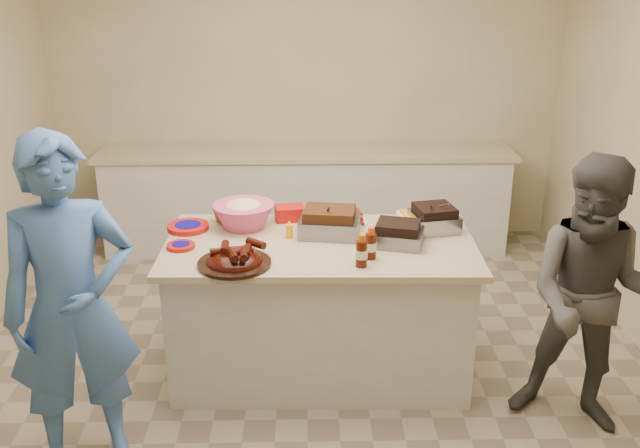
{
  "coord_description": "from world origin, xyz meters",
  "views": [
    {
      "loc": [
        0.0,
        -3.82,
        2.51
      ],
      "look_at": [
        0.08,
        0.18,
        0.98
      ],
      "focal_mm": 40.0,
      "sensor_mm": 36.0,
      "label": 1
    }
  ],
  "objects_px": {
    "plastic_cup": "(221,221)",
    "guest_gray": "(575,421)",
    "rib_platter": "(235,265)",
    "island": "(320,369)",
    "coleslaw_bowl": "(244,227)",
    "mustard_bottle": "(289,238)",
    "bbq_bottle_a": "(361,266)",
    "roasting_pan": "(433,229)",
    "bbq_bottle_b": "(370,258)"
  },
  "relations": [
    {
      "from": "guest_gray",
      "to": "bbq_bottle_b",
      "type": "bearing_deg",
      "value": -172.62
    },
    {
      "from": "plastic_cup",
      "to": "guest_gray",
      "type": "bearing_deg",
      "value": -24.43
    },
    {
      "from": "island",
      "to": "mustard_bottle",
      "type": "height_order",
      "value": "mustard_bottle"
    },
    {
      "from": "coleslaw_bowl",
      "to": "mustard_bottle",
      "type": "xyz_separation_m",
      "value": [
        0.29,
        -0.19,
        0.0
      ]
    },
    {
      "from": "coleslaw_bowl",
      "to": "guest_gray",
      "type": "distance_m",
      "value": 2.27
    },
    {
      "from": "bbq_bottle_b",
      "to": "island",
      "type": "bearing_deg",
      "value": 139.34
    },
    {
      "from": "rib_platter",
      "to": "bbq_bottle_a",
      "type": "distance_m",
      "value": 0.7
    },
    {
      "from": "bbq_bottle_a",
      "to": "bbq_bottle_b",
      "type": "xyz_separation_m",
      "value": [
        0.06,
        0.11,
        0.0
      ]
    },
    {
      "from": "island",
      "to": "rib_platter",
      "type": "distance_m",
      "value": 1.05
    },
    {
      "from": "guest_gray",
      "to": "plastic_cup",
      "type": "bearing_deg",
      "value": 178.87
    },
    {
      "from": "bbq_bottle_a",
      "to": "plastic_cup",
      "type": "relative_size",
      "value": 1.79
    },
    {
      "from": "coleslaw_bowl",
      "to": "mustard_bottle",
      "type": "relative_size",
      "value": 3.34
    },
    {
      "from": "coleslaw_bowl",
      "to": "guest_gray",
      "type": "height_order",
      "value": "coleslaw_bowl"
    },
    {
      "from": "island",
      "to": "roasting_pan",
      "type": "relative_size",
      "value": 6.95
    },
    {
      "from": "island",
      "to": "rib_platter",
      "type": "height_order",
      "value": "rib_platter"
    },
    {
      "from": "coleslaw_bowl",
      "to": "island",
      "type": "bearing_deg",
      "value": -28.9
    },
    {
      "from": "island",
      "to": "bbq_bottle_a",
      "type": "bearing_deg",
      "value": -56.5
    },
    {
      "from": "rib_platter",
      "to": "island",
      "type": "bearing_deg",
      "value": 33.31
    },
    {
      "from": "island",
      "to": "roasting_pan",
      "type": "distance_m",
      "value": 1.15
    },
    {
      "from": "mustard_bottle",
      "to": "plastic_cup",
      "type": "relative_size",
      "value": 1.09
    },
    {
      "from": "mustard_bottle",
      "to": "guest_gray",
      "type": "height_order",
      "value": "mustard_bottle"
    },
    {
      "from": "bbq_bottle_b",
      "to": "guest_gray",
      "type": "height_order",
      "value": "bbq_bottle_b"
    },
    {
      "from": "island",
      "to": "coleslaw_bowl",
      "type": "xyz_separation_m",
      "value": [
        -0.48,
        0.26,
        0.88
      ]
    },
    {
      "from": "rib_platter",
      "to": "plastic_cup",
      "type": "height_order",
      "value": "rib_platter"
    },
    {
      "from": "guest_gray",
      "to": "roasting_pan",
      "type": "bearing_deg",
      "value": 156.68
    },
    {
      "from": "bbq_bottle_a",
      "to": "mustard_bottle",
      "type": "bearing_deg",
      "value": 133.72
    },
    {
      "from": "coleslaw_bowl",
      "to": "bbq_bottle_b",
      "type": "distance_m",
      "value": 0.91
    },
    {
      "from": "plastic_cup",
      "to": "bbq_bottle_b",
      "type": "bearing_deg",
      "value": -33.82
    },
    {
      "from": "rib_platter",
      "to": "coleslaw_bowl",
      "type": "xyz_separation_m",
      "value": [
        0.01,
        0.58,
        0.0
      ]
    },
    {
      "from": "bbq_bottle_a",
      "to": "guest_gray",
      "type": "height_order",
      "value": "bbq_bottle_a"
    },
    {
      "from": "rib_platter",
      "to": "guest_gray",
      "type": "relative_size",
      "value": 0.26
    },
    {
      "from": "bbq_bottle_a",
      "to": "bbq_bottle_b",
      "type": "distance_m",
      "value": 0.12
    },
    {
      "from": "coleslaw_bowl",
      "to": "guest_gray",
      "type": "relative_size",
      "value": 0.25
    },
    {
      "from": "bbq_bottle_a",
      "to": "guest_gray",
      "type": "bearing_deg",
      "value": -10.4
    },
    {
      "from": "rib_platter",
      "to": "plastic_cup",
      "type": "relative_size",
      "value": 3.9
    },
    {
      "from": "mustard_bottle",
      "to": "coleslaw_bowl",
      "type": "bearing_deg",
      "value": 147.29
    },
    {
      "from": "coleslaw_bowl",
      "to": "plastic_cup",
      "type": "relative_size",
      "value": 3.64
    },
    {
      "from": "roasting_pan",
      "to": "bbq_bottle_b",
      "type": "distance_m",
      "value": 0.62
    },
    {
      "from": "coleslaw_bowl",
      "to": "plastic_cup",
      "type": "xyz_separation_m",
      "value": [
        -0.16,
        0.11,
        0.0
      ]
    },
    {
      "from": "guest_gray",
      "to": "island",
      "type": "bearing_deg",
      "value": -178.33
    },
    {
      "from": "rib_platter",
      "to": "bbq_bottle_a",
      "type": "relative_size",
      "value": 2.18
    },
    {
      "from": "bbq_bottle_b",
      "to": "mustard_bottle",
      "type": "relative_size",
      "value": 1.64
    },
    {
      "from": "island",
      "to": "plastic_cup",
      "type": "height_order",
      "value": "plastic_cup"
    },
    {
      "from": "rib_platter",
      "to": "bbq_bottle_b",
      "type": "relative_size",
      "value": 2.18
    },
    {
      "from": "roasting_pan",
      "to": "coleslaw_bowl",
      "type": "height_order",
      "value": "coleslaw_bowl"
    },
    {
      "from": "rib_platter",
      "to": "bbq_bottle_b",
      "type": "xyz_separation_m",
      "value": [
        0.76,
        0.08,
        0.0
      ]
    },
    {
      "from": "rib_platter",
      "to": "bbq_bottle_a",
      "type": "bearing_deg",
      "value": -2.51
    },
    {
      "from": "rib_platter",
      "to": "plastic_cup",
      "type": "xyz_separation_m",
      "value": [
        -0.15,
        0.69,
        0.0
      ]
    },
    {
      "from": "roasting_pan",
      "to": "island",
      "type": "bearing_deg",
      "value": -176.23
    },
    {
      "from": "bbq_bottle_a",
      "to": "bbq_bottle_b",
      "type": "bearing_deg",
      "value": 60.8
    }
  ]
}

